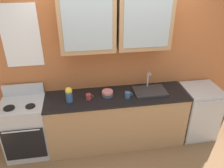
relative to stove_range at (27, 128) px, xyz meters
name	(u,v)px	position (x,y,z in m)	size (l,w,h in m)	color
ground_plane	(116,141)	(1.40, 0.00, -0.46)	(10.00, 10.00, 0.00)	brown
back_wall_unit	(114,53)	(1.40, 0.30, 1.01)	(4.44, 0.42, 2.57)	#B76638
counter	(117,119)	(1.40, 0.00, -0.01)	(2.18, 0.61, 0.90)	#A87F56
stove_range	(27,128)	(0.00, 0.00, 0.00)	(0.63, 0.59, 1.08)	silver
sink_faucet	(150,91)	(1.93, 0.03, 0.47)	(0.50, 0.35, 0.30)	#2D2D30
bowl_stack	(107,93)	(1.26, 0.02, 0.48)	(0.18, 0.18, 0.08)	#4C4C54
vase	(69,94)	(0.69, -0.05, 0.57)	(0.10, 0.10, 0.24)	#33598C
cup_near_sink	(128,95)	(1.55, -0.07, 0.49)	(0.12, 0.08, 0.09)	#38608C
cup_near_bowls	(89,97)	(0.97, -0.03, 0.49)	(0.11, 0.08, 0.09)	#993838
dishwasher	(198,111)	(2.80, 0.00, -0.01)	(0.57, 0.60, 0.90)	silver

